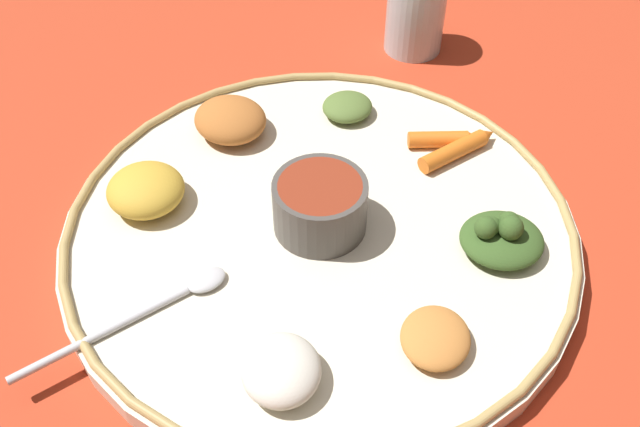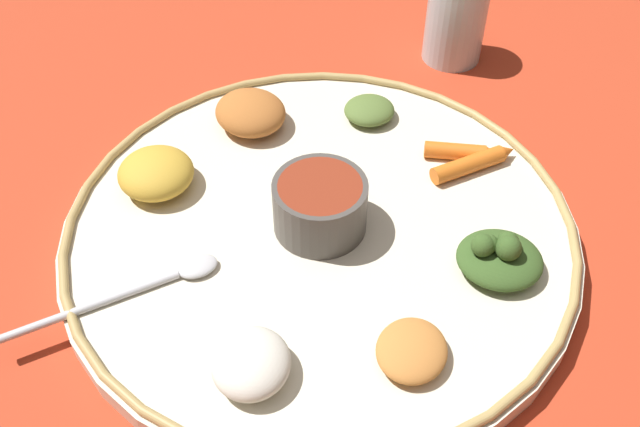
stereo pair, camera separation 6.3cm
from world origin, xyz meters
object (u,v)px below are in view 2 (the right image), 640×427
Objects in this scene: carrot_near_spoon at (474,163)px; drinking_glass at (455,26)px; center_bowl at (320,204)px; spoon at (145,286)px; carrot_outer at (461,152)px; greens_pile at (499,257)px.

drinking_glass reaches higher than carrot_near_spoon.
center_bowl is 0.16m from spoon.
drinking_glass reaches higher than carrot_outer.
center_bowl reaches higher than carrot_outer.
drinking_glass is at bearing 54.81° from carrot_near_spoon.
spoon is at bearing 151.54° from greens_pile.
spoon is 0.32m from carrot_near_spoon.
carrot_near_spoon is 0.96× the size of drinking_glass.
center_bowl is at bearing -150.54° from drinking_glass.
carrot_near_spoon is at bearing -125.19° from drinking_glass.
greens_pile is at bearing -121.78° from carrot_near_spoon.
drinking_glass reaches higher than greens_pile.
greens_pile is 1.46× the size of carrot_outer.
center_bowl is at bearing -179.64° from carrot_outer.
carrot_near_spoon and carrot_outer have the same top height.
spoon is at bearing 173.83° from carrot_near_spoon.
greens_pile is (0.10, -0.12, -0.01)m from center_bowl.
drinking_glass is (0.13, 0.16, 0.01)m from carrot_outer.
drinking_glass is at bearing 56.02° from greens_pile.
spoon is 1.87× the size of greens_pile.
greens_pile is 1.02× the size of drinking_glass.
carrot_outer is 0.70× the size of drinking_glass.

